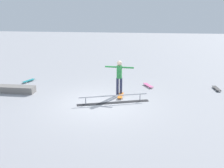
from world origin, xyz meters
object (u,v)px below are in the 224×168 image
(skate_ledge, at_px, (16,89))
(loose_skateboard_pink, at_px, (148,85))
(loose_skateboard_black, at_px, (216,88))
(grind_rail, at_px, (113,100))
(loose_skateboard_teal, at_px, (29,81))
(skateboard_main, at_px, (121,95))
(skater_main, at_px, (119,75))

(skate_ledge, xyz_separation_m, loose_skateboard_pink, (-6.33, -1.66, -0.08))
(skate_ledge, relative_size, loose_skateboard_black, 2.22)
(grind_rail, distance_m, loose_skateboard_teal, 5.62)
(skateboard_main, relative_size, loose_skateboard_black, 0.99)
(skateboard_main, bearing_deg, skater_main, -157.31)
(skateboard_main, relative_size, loose_skateboard_teal, 0.99)
(loose_skateboard_black, bearing_deg, skateboard_main, -75.30)
(grind_rail, xyz_separation_m, loose_skateboard_black, (-4.89, -2.40, -0.08))
(loose_skateboard_teal, height_order, loose_skateboard_pink, same)
(skater_main, xyz_separation_m, loose_skateboard_pink, (-1.37, -1.49, -0.87))
(skate_ledge, bearing_deg, skater_main, -177.96)
(skate_ledge, height_order, skater_main, skater_main)
(skate_ledge, relative_size, skater_main, 1.11)
(loose_skateboard_teal, height_order, loose_skateboard_black, same)
(grind_rail, bearing_deg, loose_skateboard_pink, -138.59)
(loose_skateboard_teal, relative_size, loose_skateboard_pink, 1.01)
(loose_skateboard_teal, bearing_deg, loose_skateboard_black, -69.37)
(skate_ledge, xyz_separation_m, loose_skateboard_teal, (0.16, -1.78, -0.08))
(grind_rail, xyz_separation_m, loose_skateboard_pink, (-1.53, -2.53, -0.08))
(skater_main, height_order, loose_skateboard_pink, skater_main)
(skateboard_main, bearing_deg, loose_skateboard_pink, 145.75)
(skater_main, height_order, loose_skateboard_teal, skater_main)
(skate_ledge, height_order, skateboard_main, skate_ledge)
(grind_rail, height_order, skate_ledge, grind_rail)
(skater_main, bearing_deg, loose_skateboard_pink, 52.76)
(loose_skateboard_teal, distance_m, loose_skateboard_black, 9.85)
(skater_main, distance_m, skateboard_main, 0.91)
(loose_skateboard_black, bearing_deg, loose_skateboard_teal, -95.83)
(loose_skateboard_pink, bearing_deg, loose_skateboard_teal, -117.39)
(loose_skateboard_pink, bearing_deg, grind_rail, -57.59)
(grind_rail, bearing_deg, skater_main, -116.02)
(skater_main, relative_size, loose_skateboard_teal, 1.99)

